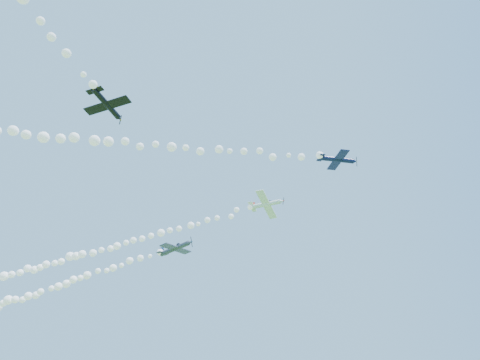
% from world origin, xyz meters
% --- Properties ---
extents(plane_white, '(8.00, 8.39, 3.02)m').
position_xyz_m(plane_white, '(4.03, 14.04, 50.99)').
color(plane_white, white).
extents(smoke_trail_white, '(74.93, 17.23, 3.32)m').
position_xyz_m(smoke_trail_white, '(-35.76, 21.94, 50.71)').
color(smoke_trail_white, white).
extents(plane_navy, '(7.64, 7.97, 2.63)m').
position_xyz_m(plane_navy, '(19.52, 4.21, 51.77)').
color(plane_navy, '#0E123E').
extents(smoke_trail_navy, '(76.40, 30.98, 3.03)m').
position_xyz_m(smoke_trail_navy, '(-20.75, -11.19, 51.57)').
color(smoke_trail_navy, white).
extents(plane_grey, '(7.94, 8.29, 2.72)m').
position_xyz_m(plane_grey, '(-13.80, 10.18, 40.82)').
color(plane_grey, '#373C50').
extents(smoke_trail_grey, '(67.32, 21.65, 3.50)m').
position_xyz_m(smoke_trail_grey, '(-49.69, 20.62, 40.39)').
color(smoke_trail_grey, white).
extents(plane_black, '(6.44, 6.12, 1.63)m').
position_xyz_m(plane_black, '(-8.89, -26.17, 40.91)').
color(plane_black, black).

